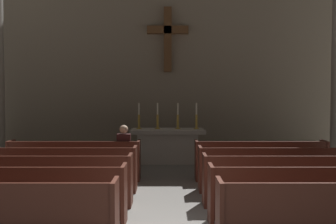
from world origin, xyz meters
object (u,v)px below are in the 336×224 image
candlestick_inner_left (158,120)px  pew_right_row_3 (288,180)px  pew_left_row_2 (28,195)px  lone_worshipper (125,151)px  candlestick_outer_left (139,120)px  pew_left_row_3 (48,180)px  pew_right_row_2 (308,195)px  pew_right_row_4 (273,169)px  pew_left_row_5 (75,160)px  altar (168,145)px  candlestick_outer_right (197,120)px  pew_left_row_4 (63,169)px  pew_right_row_1 (336,216)px  candlestick_inner_right (178,120)px  pew_right_row_5 (261,160)px

candlestick_inner_left → pew_right_row_3: bearing=-61.8°
pew_left_row_2 → lone_worshipper: bearing=70.7°
candlestick_outer_left → lone_worshipper: 2.50m
pew_left_row_3 → candlestick_outer_left: size_ratio=4.04×
pew_left_row_3 → lone_worshipper: 2.55m
pew_right_row_2 → pew_right_row_4: (0.00, 2.21, 0.00)m
pew_left_row_2 → pew_left_row_5: bearing=90.0°
pew_right_row_3 → pew_left_row_3: bearing=180.0°
altar → candlestick_inner_left: size_ratio=2.87×
pew_right_row_4 → candlestick_outer_right: 3.90m
pew_left_row_2 → candlestick_outer_right: bearing=62.1°
pew_left_row_4 → pew_right_row_1: 5.52m
candlestick_outer_right → pew_right_row_2: bearing=-76.8°
pew_left_row_4 → candlestick_outer_right: (3.06, 3.57, 0.78)m
pew_left_row_4 → lone_worshipper: bearing=44.2°
pew_left_row_4 → lone_worshipper: lone_worshipper is taller
pew_right_row_2 → candlestick_inner_left: size_ratio=4.04×
candlestick_inner_right → pew_left_row_4: bearing=-125.1°
pew_right_row_4 → pew_left_row_3: bearing=-165.9°
pew_right_row_3 → pew_right_row_5: size_ratio=1.00×
pew_left_row_3 → candlestick_inner_left: size_ratio=4.04×
pew_right_row_5 → altar: altar is taller
pew_right_row_2 → pew_right_row_1: bearing=-90.0°
pew_right_row_3 → altar: (-2.21, 4.68, 0.06)m
pew_right_row_1 → pew_right_row_4: same height
pew_right_row_1 → pew_right_row_2: bearing=90.0°
candlestick_inner_right → lone_worshipper: size_ratio=0.58×
pew_left_row_2 → candlestick_outer_left: (1.36, 5.78, 0.78)m
pew_left_row_2 → pew_left_row_3: (0.00, 1.11, 0.00)m
altar → pew_left_row_4: bearing=-121.7°
candlestick_outer_left → pew_left_row_2: bearing=-103.2°
pew_left_row_3 → altar: altar is taller
pew_right_row_2 → candlestick_outer_right: size_ratio=4.04×
pew_left_row_3 → pew_right_row_2: (4.41, -1.11, 0.00)m
pew_right_row_4 → pew_right_row_5: size_ratio=1.00×
pew_left_row_5 → altar: size_ratio=1.41×
pew_left_row_2 → pew_left_row_4: same height
candlestick_outer_right → candlestick_inner_right: bearing=180.0°
candlestick_inner_right → lone_worshipper: bearing=-118.8°
pew_left_row_4 → pew_right_row_4: same height
pew_right_row_5 → candlestick_inner_left: 3.60m
pew_left_row_4 → lone_worshipper: size_ratio=2.35×
pew_left_row_3 → pew_right_row_4: 4.55m
pew_left_row_5 → pew_right_row_5: same height
pew_left_row_4 → pew_right_row_2: same height
pew_left_row_2 → pew_left_row_5: (0.00, 3.32, 0.00)m
pew_right_row_3 → candlestick_outer_right: size_ratio=4.04×
pew_left_row_3 → pew_right_row_3: bearing=0.0°
pew_right_row_1 → candlestick_inner_right: bearing=105.5°
pew_right_row_5 → pew_left_row_4: bearing=-165.9°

